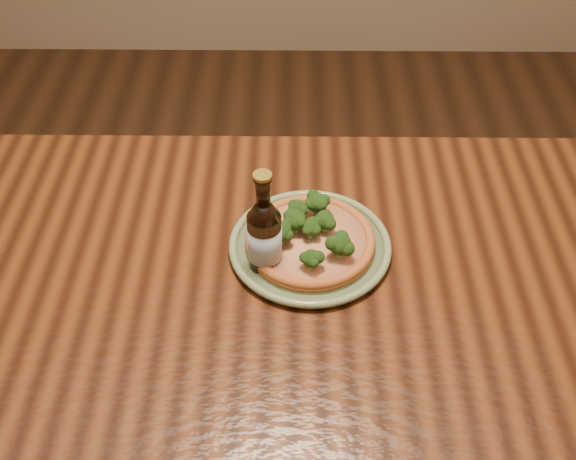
{
  "coord_description": "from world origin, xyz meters",
  "views": [
    {
      "loc": [
        0.1,
        -0.61,
        1.6
      ],
      "look_at": [
        0.09,
        0.19,
        0.82
      ],
      "focal_mm": 42.0,
      "sensor_mm": 36.0,
      "label": 1
    }
  ],
  "objects_px": {
    "table": "(233,335)",
    "plate": "(310,246)",
    "pizza": "(310,238)",
    "beer_bottle": "(264,236)"
  },
  "relations": [
    {
      "from": "plate",
      "to": "pizza",
      "type": "xyz_separation_m",
      "value": [
        -0.0,
        0.0,
        0.02
      ]
    },
    {
      "from": "plate",
      "to": "beer_bottle",
      "type": "relative_size",
      "value": 1.37
    },
    {
      "from": "table",
      "to": "pizza",
      "type": "height_order",
      "value": "pizza"
    },
    {
      "from": "table",
      "to": "plate",
      "type": "relative_size",
      "value": 5.62
    },
    {
      "from": "table",
      "to": "plate",
      "type": "bearing_deg",
      "value": 41.36
    },
    {
      "from": "pizza",
      "to": "table",
      "type": "bearing_deg",
      "value": -138.44
    },
    {
      "from": "plate",
      "to": "pizza",
      "type": "height_order",
      "value": "pizza"
    },
    {
      "from": "table",
      "to": "beer_bottle",
      "type": "bearing_deg",
      "value": 52.15
    },
    {
      "from": "table",
      "to": "pizza",
      "type": "bearing_deg",
      "value": 41.56
    },
    {
      "from": "plate",
      "to": "beer_bottle",
      "type": "distance_m",
      "value": 0.11
    }
  ]
}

